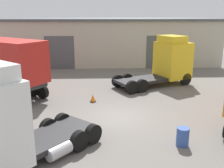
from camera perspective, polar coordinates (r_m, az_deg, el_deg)
name	(u,v)px	position (r m, az deg, el deg)	size (l,w,h in m)	color
ground_plane	(119,117)	(15.78, 1.45, -7.12)	(60.00, 60.00, 0.00)	slate
warehouse_building	(109,40)	(33.53, -0.64, 9.58)	(25.67, 10.09, 5.35)	#B7B2A3
tractor_unit_yellow	(168,62)	(23.04, 12.06, 4.78)	(6.99, 5.15, 4.15)	yellow
oil_drum	(183,137)	(12.83, 15.13, -11.03)	(0.58, 0.58, 0.88)	#33519E
traffic_cone	(93,98)	(18.30, -4.18, -3.11)	(0.40, 0.40, 0.55)	black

